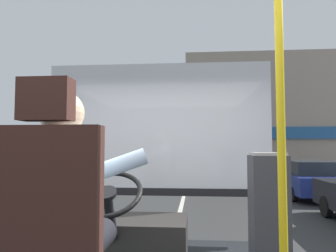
{
  "coord_description": "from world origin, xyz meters",
  "views": [
    {
      "loc": [
        0.42,
        -1.97,
        1.72
      ],
      "look_at": [
        0.19,
        0.78,
        1.89
      ],
      "focal_mm": 34.51,
      "sensor_mm": 36.0,
      "label": 1
    }
  ],
  "objects": [
    {
      "name": "street_tree",
      "position": [
        -3.46,
        10.14,
        3.46
      ],
      "size": [
        2.47,
        2.47,
        4.73
      ],
      "color": "#4C3828",
      "rests_on": "ground"
    },
    {
      "name": "driver_seat",
      "position": [
        -0.2,
        -0.57,
        1.25
      ],
      "size": [
        0.48,
        0.48,
        1.3
      ],
      "color": "black",
      "rests_on": "bus_floor"
    },
    {
      "name": "handrail_pole",
      "position": [
        0.87,
        -0.24,
        1.77
      ],
      "size": [
        0.04,
        0.04,
        2.13
      ],
      "color": "gold",
      "rests_on": "bus_floor"
    },
    {
      "name": "parked_car_blue",
      "position": [
        4.34,
        9.76,
        0.64
      ],
      "size": [
        1.89,
        4.27,
        1.23
      ],
      "color": "navy",
      "rests_on": "ground"
    },
    {
      "name": "shop_building",
      "position": [
        4.51,
        17.54,
        3.31
      ],
      "size": [
        9.19,
        5.99,
        6.63
      ],
      "color": "gray",
      "rests_on": "ground"
    },
    {
      "name": "bus_driver",
      "position": [
        -0.2,
        -0.46,
        1.45
      ],
      "size": [
        0.76,
        0.58,
        0.83
      ],
      "color": "black",
      "rests_on": "driver_seat"
    },
    {
      "name": "ground",
      "position": [
        0.0,
        8.8,
        -0.02
      ],
      "size": [
        18.0,
        44.0,
        0.06
      ],
      "color": "#353535"
    },
    {
      "name": "steering_console",
      "position": [
        -0.2,
        0.75,
        0.93
      ],
      "size": [
        1.1,
        1.01,
        0.83
      ],
      "color": "#282623",
      "rests_on": "bus_floor"
    },
    {
      "name": "fare_box",
      "position": [
        0.93,
        0.37,
        1.19
      ],
      "size": [
        0.24,
        0.27,
        0.97
      ],
      "color": "#333338",
      "rests_on": "bus_floor"
    },
    {
      "name": "windshield_panel",
      "position": [
        0.0,
        1.62,
        1.75
      ],
      "size": [
        2.5,
        0.08,
        1.48
      ],
      "color": "silver"
    }
  ]
}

